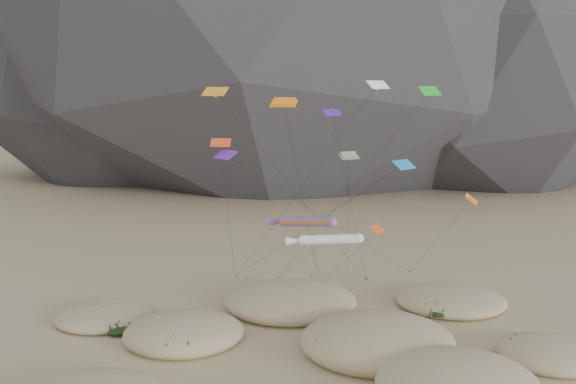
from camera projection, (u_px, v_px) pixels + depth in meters
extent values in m
plane|color=#CCB789|center=(331.00, 375.00, 46.78)|extent=(500.00, 500.00, 0.00)
ellipsoid|color=#2B2B30|center=(145.00, 18.00, 157.99)|extent=(136.20, 127.83, 116.00)
ellipsoid|color=black|center=(485.00, 37.00, 151.46)|extent=(130.55, 126.41, 100.00)
ellipsoid|color=#CCB789|center=(184.00, 333.00, 53.42)|extent=(11.51, 9.78, 3.01)
ellipsoid|color=#CCB789|center=(378.00, 341.00, 51.10)|extent=(14.23, 12.09, 3.97)
ellipsoid|color=#CCB789|center=(550.00, 354.00, 49.45)|extent=(9.31, 7.91, 2.32)
ellipsoid|color=#CCB789|center=(291.00, 301.00, 61.45)|extent=(14.51, 12.34, 3.19)
ellipsoid|color=#CCB789|center=(450.00, 300.00, 62.32)|extent=(12.30, 10.45, 2.33)
ellipsoid|color=#CCB789|center=(105.00, 316.00, 58.06)|extent=(10.16, 8.64, 1.92)
ellipsoid|color=black|center=(480.00, 381.00, 43.79)|extent=(3.22, 2.76, 0.97)
ellipsoid|color=black|center=(181.00, 345.00, 50.54)|extent=(3.24, 2.78, 0.97)
ellipsoid|color=black|center=(215.00, 335.00, 52.94)|extent=(2.08, 1.78, 0.62)
ellipsoid|color=black|center=(372.00, 348.00, 49.30)|extent=(3.73, 3.19, 1.12)
ellipsoid|color=black|center=(397.00, 332.00, 52.72)|extent=(2.50, 2.14, 0.75)
ellipsoid|color=black|center=(323.00, 347.00, 49.86)|extent=(2.28, 1.95, 0.68)
ellipsoid|color=black|center=(520.00, 345.00, 51.06)|extent=(2.22, 1.90, 0.66)
ellipsoid|color=black|center=(296.00, 299.00, 61.25)|extent=(2.71, 2.32, 0.81)
ellipsoid|color=black|center=(305.00, 307.00, 59.24)|extent=(2.49, 2.13, 0.75)
ellipsoid|color=black|center=(448.00, 298.00, 62.27)|extent=(2.00, 1.71, 0.60)
ellipsoid|color=black|center=(439.00, 313.00, 58.41)|extent=(2.29, 1.96, 0.69)
ellipsoid|color=black|center=(100.00, 313.00, 58.56)|extent=(2.65, 2.27, 0.80)
ellipsoid|color=black|center=(118.00, 331.00, 54.48)|extent=(2.09, 1.79, 0.63)
cylinder|color=#3F2D1E|center=(267.00, 291.00, 66.09)|extent=(0.08, 0.08, 0.30)
cylinder|color=#3F2D1E|center=(312.00, 276.00, 71.51)|extent=(0.08, 0.08, 0.30)
cylinder|color=#3F2D1E|center=(324.00, 281.00, 69.63)|extent=(0.08, 0.08, 0.30)
cylinder|color=#3F2D1E|center=(366.00, 279.00, 70.50)|extent=(0.08, 0.08, 0.30)
cylinder|color=#3F2D1E|center=(367.00, 279.00, 70.37)|extent=(0.08, 0.08, 0.30)
cylinder|color=#3F2D1E|center=(246.00, 277.00, 71.22)|extent=(0.08, 0.08, 0.30)
cylinder|color=#3F2D1E|center=(410.00, 271.00, 73.43)|extent=(0.08, 0.08, 0.30)
cylinder|color=#3F2D1E|center=(235.00, 276.00, 71.63)|extent=(0.08, 0.08, 0.30)
cylinder|color=#E15717|center=(306.00, 222.00, 53.13)|extent=(5.11, 3.57, 1.52)
sphere|color=#E15717|center=(332.00, 222.00, 51.89)|extent=(1.02, 1.02, 1.02)
cone|color=#E15717|center=(279.00, 221.00, 54.50)|extent=(2.34, 1.87, 1.09)
cylinder|color=black|center=(313.00, 251.00, 63.21)|extent=(3.15, 18.37, 11.18)
cylinder|color=silver|center=(329.00, 239.00, 51.08)|extent=(5.43, 1.97, 1.22)
sphere|color=silver|center=(359.00, 238.00, 50.64)|extent=(0.90, 0.90, 0.90)
cone|color=silver|center=(298.00, 241.00, 51.58)|extent=(2.29, 1.21, 0.91)
cylinder|color=black|center=(294.00, 265.00, 59.93)|extent=(5.34, 16.55, 10.07)
cube|color=orange|center=(284.00, 103.00, 56.48)|extent=(2.89, 2.01, 0.79)
cube|color=orange|center=(284.00, 101.00, 56.44)|extent=(2.42, 1.64, 0.77)
cylinder|color=black|center=(303.00, 199.00, 64.92)|extent=(5.21, 12.99, 22.17)
cube|color=orange|center=(349.00, 156.00, 54.68)|extent=(2.18, 1.57, 0.57)
cube|color=orange|center=(349.00, 154.00, 54.65)|extent=(1.83, 1.29, 0.56)
cylinder|color=black|center=(348.00, 225.00, 63.29)|extent=(2.48, 14.38, 17.11)
cube|color=white|center=(378.00, 85.00, 56.50)|extent=(2.52, 2.00, 0.85)
cube|color=white|center=(378.00, 86.00, 56.52)|extent=(0.35, 0.34, 0.76)
cylinder|color=black|center=(298.00, 192.00, 64.07)|extent=(15.20, 12.07, 23.98)
cube|color=#421BA1|center=(332.00, 113.00, 55.66)|extent=(1.97, 1.42, 0.67)
cube|color=#421BA1|center=(332.00, 114.00, 55.69)|extent=(0.26, 0.26, 0.61)
cylinder|color=black|center=(351.00, 206.00, 63.09)|extent=(6.12, 11.04, 21.23)
cube|color=orange|center=(471.00, 199.00, 51.23)|extent=(1.85, 2.36, 0.82)
cube|color=orange|center=(471.00, 201.00, 51.25)|extent=(0.33, 0.33, 0.72)
cylinder|color=black|center=(435.00, 242.00, 62.34)|extent=(0.33, 20.20, 13.59)
cube|color=#197DD6|center=(404.00, 165.00, 51.73)|extent=(2.50, 2.27, 0.80)
cube|color=#197DD6|center=(404.00, 166.00, 51.76)|extent=(0.34, 0.33, 0.77)
cylinder|color=black|center=(306.00, 230.00, 61.69)|extent=(16.48, 18.28, 16.64)
cube|color=green|center=(430.00, 91.00, 58.96)|extent=(2.58, 1.92, 1.01)
cube|color=green|center=(430.00, 92.00, 58.99)|extent=(0.39, 0.43, 0.77)
cylinder|color=black|center=(344.00, 197.00, 62.53)|extent=(17.29, 4.14, 23.36)
cube|color=#DB4A14|center=(221.00, 143.00, 51.43)|extent=(1.90, 1.08, 0.72)
cube|color=#DB4A14|center=(221.00, 144.00, 51.45)|extent=(0.24, 0.24, 0.62)
cylinder|color=black|center=(229.00, 221.00, 61.54)|extent=(0.43, 17.27, 18.66)
cube|color=orange|center=(215.00, 91.00, 54.27)|extent=(2.76, 2.17, 0.88)
cube|color=orange|center=(215.00, 93.00, 54.29)|extent=(0.36, 0.34, 0.84)
cylinder|color=black|center=(300.00, 198.00, 62.39)|extent=(17.61, 11.44, 23.30)
cube|color=#E84815|center=(377.00, 229.00, 51.36)|extent=(1.64, 1.82, 0.73)
cube|color=#E84815|center=(377.00, 231.00, 51.38)|extent=(0.32, 0.31, 0.56)
cylinder|color=black|center=(347.00, 260.00, 60.51)|extent=(2.83, 16.87, 10.86)
cube|color=purple|center=(225.00, 155.00, 50.53)|extent=(2.34, 2.40, 0.73)
cube|color=purple|center=(225.00, 156.00, 50.55)|extent=(0.31, 0.31, 0.75)
cylinder|color=black|center=(334.00, 224.00, 61.99)|extent=(22.72, 18.93, 17.68)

